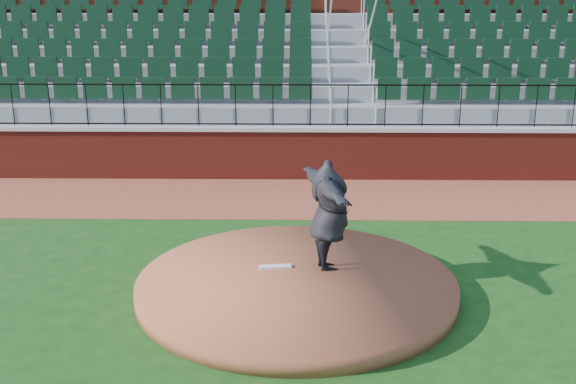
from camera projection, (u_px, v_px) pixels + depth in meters
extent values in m
plane|color=#154012|center=(286.00, 301.00, 11.05)|extent=(90.00, 90.00, 0.00)
cube|color=brown|center=(291.00, 197.00, 16.21)|extent=(34.00, 3.20, 0.01)
cube|color=maroon|center=(292.00, 154.00, 17.57)|extent=(34.00, 0.35, 1.20)
cube|color=#B7B7B7|center=(292.00, 128.00, 17.39)|extent=(34.00, 0.45, 0.10)
cube|color=maroon|center=(294.00, 44.00, 22.24)|extent=(34.00, 0.50, 5.50)
cylinder|color=brown|center=(296.00, 286.00, 11.27)|extent=(5.00, 5.00, 0.25)
cube|color=white|center=(275.00, 267.00, 11.67)|extent=(0.53, 0.20, 0.03)
imported|color=black|center=(329.00, 215.00, 11.40)|extent=(1.13, 2.31, 1.81)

